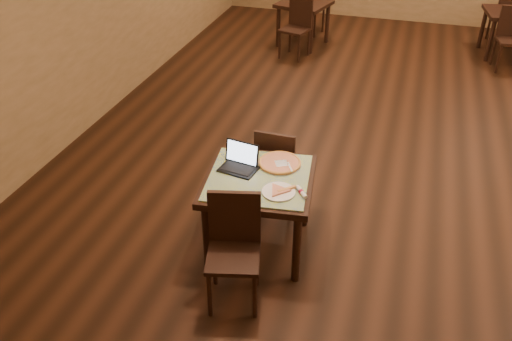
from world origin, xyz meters
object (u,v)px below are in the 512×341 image
(other_table_b_chair_near, at_px, (297,24))
(other_table_b_chair_far, at_px, (309,5))
(chair_main_far, at_px, (277,165))
(other_table_b, at_px, (304,10))
(other_table_a, at_px, (510,19))
(other_table_a_chair_near, at_px, (511,34))
(tiled_table, at_px, (259,187))
(laptop, at_px, (240,162))
(pizza_pan, at_px, (280,164))
(other_table_a_chair_far, at_px, (507,14))
(chair_main_near, at_px, (234,243))

(other_table_b_chair_near, height_order, other_table_b_chair_far, same)
(chair_main_far, bearing_deg, other_table_b, -79.34)
(other_table_b_chair_far, bearing_deg, other_table_b, 107.10)
(other_table_a, xyz_separation_m, other_table_a_chair_near, (-0.01, -0.55, -0.07))
(other_table_b_chair_near, bearing_deg, tiled_table, -66.06)
(other_table_b_chair_far, bearing_deg, other_table_a, -166.86)
(other_table_a, height_order, other_table_b, same)
(tiled_table, relative_size, laptop, 2.96)
(tiled_table, distance_m, pizza_pan, 0.29)
(pizza_pan, distance_m, other_table_a_chair_near, 5.55)
(other_table_b, height_order, other_table_b_chair_near, other_table_b_chair_near)
(other_table_a_chair_far, relative_size, other_table_b_chair_far, 1.00)
(tiled_table, height_order, other_table_b_chair_near, other_table_b_chair_near)
(laptop, bearing_deg, other_table_a, 74.11)
(other_table_a_chair_far, bearing_deg, other_table_a_chair_near, 80.67)
(other_table_a_chair_near, xyz_separation_m, other_table_a_chair_far, (0.02, 1.10, 0.00))
(other_table_b, height_order, other_table_b_chair_far, other_table_b_chair_far)
(pizza_pan, relative_size, other_table_b_chair_near, 0.40)
(pizza_pan, bearing_deg, laptop, -156.39)
(other_table_a_chair_far, xyz_separation_m, other_table_b_chair_near, (-3.30, -1.56, -0.00))
(other_table_a, distance_m, other_table_b_chair_far, 3.33)
(tiled_table, bearing_deg, other_table_a, 59.55)
(tiled_table, xyz_separation_m, other_table_a_chair_near, (2.51, 5.25, -0.13))
(chair_main_near, xyz_separation_m, laptop, (-0.18, 0.72, 0.29))
(pizza_pan, height_order, other_table_b_chair_near, other_table_b_chair_near)
(pizza_pan, bearing_deg, other_table_b, 100.04)
(other_table_a_chair_near, bearing_deg, other_table_a_chair_far, 80.67)
(tiled_table, height_order, pizza_pan, pizza_pan)
(tiled_table, xyz_separation_m, other_table_a, (2.52, 5.80, -0.05))
(tiled_table, bearing_deg, chair_main_far, 83.22)
(pizza_pan, height_order, other_table_a_chair_far, other_table_a_chair_far)
(tiled_table, height_order, other_table_b_chair_far, other_table_b_chair_far)
(other_table_b_chair_near, bearing_deg, other_table_a, 31.92)
(laptop, bearing_deg, other_table_b_chair_far, 105.60)
(chair_main_near, xyz_separation_m, other_table_a, (2.54, 6.42, 0.07))
(pizza_pan, distance_m, other_table_a, 6.06)
(chair_main_near, distance_m, other_table_b, 6.01)
(chair_main_far, height_order, other_table_a_chair_far, other_table_a_chair_far)
(pizza_pan, xyz_separation_m, other_table_b, (-0.90, 5.11, -0.16))
(chair_main_far, distance_m, other_table_b, 4.79)
(chair_main_near, distance_m, other_table_a_chair_far, 7.42)
(chair_main_near, xyz_separation_m, other_table_b_chair_far, (-0.79, 6.52, -0.00))
(chair_main_far, distance_m, other_table_b_chair_far, 5.34)
(other_table_a, bearing_deg, laptop, -123.65)
(chair_main_far, bearing_deg, other_table_a_chair_near, -117.25)
(chair_main_near, height_order, laptop, laptop)
(chair_main_near, height_order, other_table_b_chair_far, same)
(tiled_table, height_order, other_table_b, tiled_table)
(chair_main_far, relative_size, other_table_b_chair_far, 0.95)
(chair_main_far, relative_size, laptop, 2.60)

